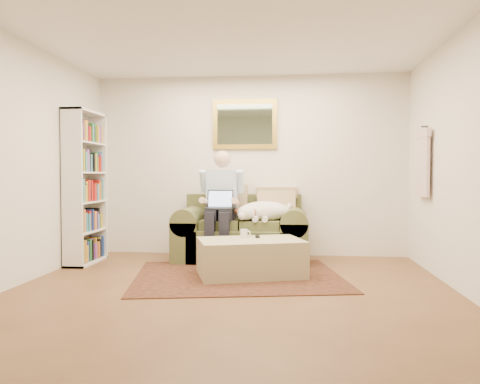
% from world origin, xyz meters
% --- Properties ---
extents(room_shell, '(4.51, 5.00, 2.61)m').
position_xyz_m(room_shell, '(0.00, 0.35, 1.30)').
color(room_shell, brown).
rests_on(room_shell, ground).
extents(rug, '(2.62, 2.24, 0.01)m').
position_xyz_m(rug, '(-0.00, 0.99, 0.01)').
color(rug, black).
rests_on(rug, room_shell).
extents(sofa, '(1.78, 0.90, 1.07)m').
position_xyz_m(sofa, '(-0.07, 2.02, 0.31)').
color(sofa, '#5C6535').
rests_on(sofa, room_shell).
extents(seated_man, '(0.59, 0.84, 1.49)m').
position_xyz_m(seated_man, '(-0.34, 1.85, 0.75)').
color(seated_man, '#8CADD8').
rests_on(seated_man, sofa).
extents(laptop, '(0.34, 0.27, 0.25)m').
position_xyz_m(laptop, '(-0.34, 1.79, 0.78)').
color(laptop, black).
rests_on(laptop, seated_man).
extents(sleeping_dog, '(0.73, 0.46, 0.27)m').
position_xyz_m(sleeping_dog, '(0.25, 1.93, 0.68)').
color(sleeping_dog, white).
rests_on(sleeping_dog, sofa).
extents(ottoman, '(1.33, 1.06, 0.42)m').
position_xyz_m(ottoman, '(0.14, 1.02, 0.21)').
color(ottoman, tan).
rests_on(ottoman, room_shell).
extents(coffee_mug, '(0.08, 0.08, 0.10)m').
position_xyz_m(coffee_mug, '(0.05, 1.15, 0.47)').
color(coffee_mug, white).
rests_on(coffee_mug, ottoman).
extents(tv_remote, '(0.07, 0.15, 0.02)m').
position_xyz_m(tv_remote, '(0.20, 1.21, 0.43)').
color(tv_remote, black).
rests_on(tv_remote, ottoman).
extents(bookshelf, '(0.28, 0.80, 2.00)m').
position_xyz_m(bookshelf, '(-2.10, 1.60, 1.00)').
color(bookshelf, white).
rests_on(bookshelf, room_shell).
extents(wall_mirror, '(0.94, 0.04, 0.72)m').
position_xyz_m(wall_mirror, '(-0.07, 2.47, 1.90)').
color(wall_mirror, gold).
rests_on(wall_mirror, room_shell).
extents(hanging_shirt, '(0.06, 0.52, 0.90)m').
position_xyz_m(hanging_shirt, '(2.19, 1.60, 1.35)').
color(hanging_shirt, beige).
rests_on(hanging_shirt, room_shell).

